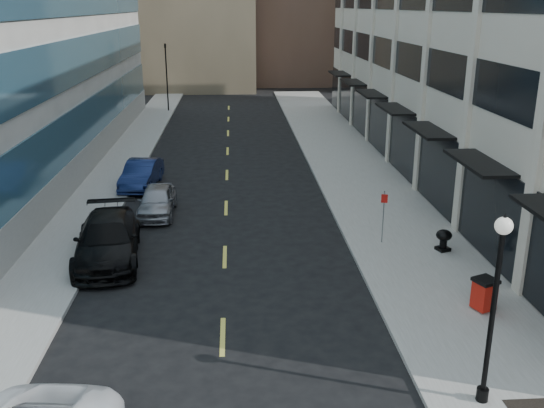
{
  "coord_description": "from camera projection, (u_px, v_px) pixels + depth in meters",
  "views": [
    {
      "loc": [
        0.46,
        -7.92,
        9.38
      ],
      "look_at": [
        1.72,
        11.96,
        2.81
      ],
      "focal_mm": 40.0,
      "sensor_mm": 36.0,
      "label": 1
    }
  ],
  "objects": [
    {
      "name": "sidewalk_right",
      "position": [
        379.0,
        203.0,
        29.8
      ],
      "size": [
        5.0,
        80.0,
        0.15
      ],
      "primitive_type": "cube",
      "color": "gray",
      "rests_on": "ground"
    },
    {
      "name": "sidewalk_left",
      "position": [
        90.0,
        209.0,
        28.95
      ],
      "size": [
        3.0,
        80.0,
        0.15
      ],
      "primitive_type": "cube",
      "color": "gray",
      "rests_on": "ground"
    },
    {
      "name": "building_right",
      "position": [
        523.0,
        12.0,
        34.2
      ],
      "size": [
        15.3,
        46.5,
        18.25
      ],
      "color": "beige",
      "rests_on": "ground"
    },
    {
      "name": "road_centerline",
      "position": [
        225.0,
        230.0,
        26.52
      ],
      "size": [
        0.15,
        68.2,
        0.01
      ],
      "color": "#D8CC4C",
      "rests_on": "ground"
    },
    {
      "name": "traffic_signal",
      "position": [
        165.0,
        48.0,
        53.78
      ],
      "size": [
        0.66,
        0.66,
        6.98
      ],
      "color": "black",
      "rests_on": "ground"
    },
    {
      "name": "car_black_pickup",
      "position": [
        108.0,
        240.0,
        23.15
      ],
      "size": [
        2.96,
        5.97,
        1.67
      ],
      "primitive_type": "imported",
      "rotation": [
        0.0,
        0.0,
        0.11
      ],
      "color": "black",
      "rests_on": "ground"
    },
    {
      "name": "car_silver_sedan",
      "position": [
        157.0,
        201.0,
        28.23
      ],
      "size": [
        1.62,
        4.02,
        1.37
      ],
      "primitive_type": "imported",
      "rotation": [
        0.0,
        0.0,
        -0.0
      ],
      "color": "gray",
      "rests_on": "ground"
    },
    {
      "name": "car_blue_sedan",
      "position": [
        141.0,
        174.0,
        32.47
      ],
      "size": [
        1.97,
        4.54,
        1.45
      ],
      "primitive_type": "imported",
      "rotation": [
        0.0,
        0.0,
        -0.1
      ],
      "color": "#15224F",
      "rests_on": "ground"
    },
    {
      "name": "trash_bin",
      "position": [
        484.0,
        293.0,
        19.11
      ],
      "size": [
        0.86,
        0.86,
        1.07
      ],
      "rotation": [
        0.0,
        0.0,
        0.4
      ],
      "color": "#B3160B",
      "rests_on": "sidewalk_right"
    },
    {
      "name": "lamppost",
      "position": [
        495.0,
        295.0,
        13.96
      ],
      "size": [
        0.41,
        0.41,
        4.88
      ],
      "color": "black",
      "rests_on": "sidewalk_right"
    },
    {
      "name": "sign_post",
      "position": [
        384.0,
        209.0,
        24.28
      ],
      "size": [
        0.26,
        0.09,
        2.2
      ],
      "rotation": [
        0.0,
        0.0,
        -0.25
      ],
      "color": "slate",
      "rests_on": "sidewalk_right"
    },
    {
      "name": "urn_planter",
      "position": [
        444.0,
        238.0,
        23.75
      ],
      "size": [
        0.62,
        0.62,
        0.86
      ],
      "rotation": [
        0.0,
        0.0,
        0.34
      ],
      "color": "black",
      "rests_on": "sidewalk_right"
    }
  ]
}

